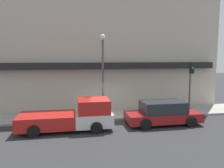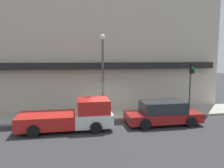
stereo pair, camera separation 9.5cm
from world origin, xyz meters
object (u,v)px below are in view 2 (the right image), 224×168
at_px(parked_car, 163,113).
at_px(street_lamp, 103,66).
at_px(fire_hydrant, 153,110).
at_px(traffic_light, 191,79).
at_px(pickup_truck, 72,116).

height_order(parked_car, street_lamp, street_lamp).
relative_size(parked_car, fire_hydrant, 7.77).
distance_m(fire_hydrant, traffic_light, 3.59).
bearing_deg(fire_hydrant, street_lamp, 179.92).
xyz_separation_m(pickup_truck, traffic_light, (8.45, 1.64, 1.94)).
distance_m(parked_car, traffic_light, 3.81).
relative_size(pickup_truck, traffic_light, 1.44).
distance_m(pickup_truck, street_lamp, 3.97).
height_order(fire_hydrant, traffic_light, traffic_light).
xyz_separation_m(parked_car, fire_hydrant, (0.03, 1.81, -0.27)).
bearing_deg(traffic_light, parked_car, -149.75).
xyz_separation_m(parked_car, street_lamp, (-3.58, 1.82, 2.92)).
xyz_separation_m(pickup_truck, parked_car, (5.64, 0.00, -0.06)).
bearing_deg(parked_car, fire_hydrant, 88.82).
bearing_deg(pickup_truck, fire_hydrant, 15.78).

